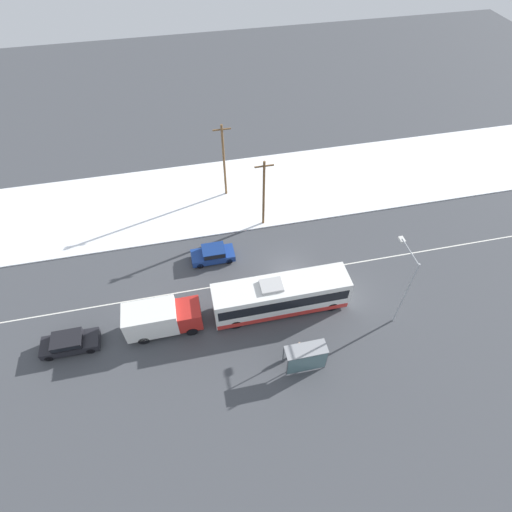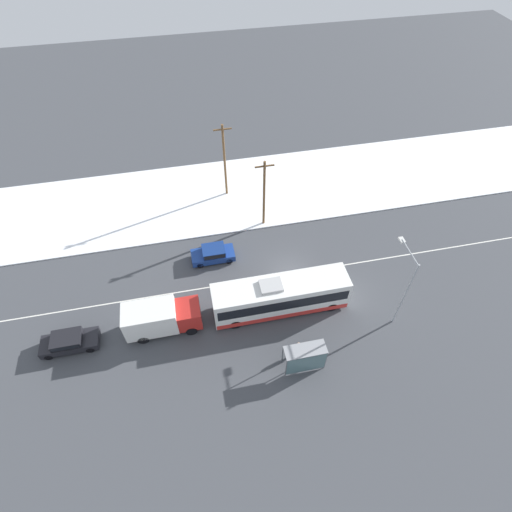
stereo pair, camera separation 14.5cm
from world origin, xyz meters
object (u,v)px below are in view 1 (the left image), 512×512
object	(u,v)px
sedan_car	(213,254)
streetlamp	(405,280)
pedestrian_at_stop	(299,347)
bus_shelter	(307,357)
utility_pole_snowlot	(224,161)
box_truck	(161,318)
utility_pole_roadside	(264,193)
parked_car_near_truck	(69,342)
city_bus	(281,296)

from	to	relation	value
sedan_car	streetlamp	size ratio (longest dim) A/B	0.55
pedestrian_at_stop	streetlamp	xyz separation A→B (m)	(8.58, 1.81, 3.73)
bus_shelter	pedestrian_at_stop	bearing A→B (deg)	96.39
sedan_car	utility_pole_snowlot	distance (m)	10.23
pedestrian_at_stop	bus_shelter	size ratio (longest dim) A/B	0.50
box_truck	sedan_car	distance (m)	8.38
pedestrian_at_stop	streetlamp	size ratio (longest dim) A/B	0.21
pedestrian_at_stop	utility_pole_roadside	distance (m)	15.16
bus_shelter	parked_car_near_truck	bearing A→B (deg)	162.49
bus_shelter	utility_pole_roadside	size ratio (longest dim) A/B	0.41
parked_car_near_truck	streetlamp	distance (m)	26.41
parked_car_near_truck	bus_shelter	xyz separation A→B (m)	(17.57, -5.55, 0.90)
bus_shelter	streetlamp	bearing A→B (deg)	20.26
parked_car_near_truck	sedan_car	bearing A→B (deg)	29.05
city_bus	streetlamp	bearing A→B (deg)	-16.46
box_truck	utility_pole_roadside	size ratio (longest dim) A/B	0.79
bus_shelter	sedan_car	bearing A→B (deg)	112.96
parked_car_near_truck	utility_pole_snowlot	xyz separation A→B (m)	(15.03, 16.02, 3.65)
parked_car_near_truck	utility_pole_roadside	size ratio (longest dim) A/B	0.58
box_truck	parked_car_near_truck	distance (m)	7.32
sedan_car	pedestrian_at_stop	xyz separation A→B (m)	(5.10, -11.09, 0.16)
city_bus	pedestrian_at_stop	size ratio (longest dim) A/B	7.21
box_truck	utility_pole_snowlot	world-z (taller)	utility_pole_snowlot
streetlamp	box_truck	bearing A→B (deg)	172.01
box_truck	streetlamp	world-z (taller)	streetlamp
city_bus	box_truck	size ratio (longest dim) A/B	1.86
utility_pole_snowlot	pedestrian_at_stop	bearing A→B (deg)	-83.26
parked_car_near_truck	bus_shelter	size ratio (longest dim) A/B	1.41
sedan_car	utility_pole_roadside	bearing A→B (deg)	-146.43
pedestrian_at_stop	utility_pole_roadside	world-z (taller)	utility_pole_roadside
streetlamp	utility_pole_snowlot	distance (m)	21.47
box_truck	parked_car_near_truck	xyz separation A→B (m)	(-7.27, -0.20, -0.80)
sedan_car	parked_car_near_truck	size ratio (longest dim) A/B	0.91
city_bus	sedan_car	distance (m)	8.22
parked_car_near_truck	utility_pole_snowlot	bearing A→B (deg)	46.83
city_bus	utility_pole_snowlot	distance (m)	16.18
bus_shelter	city_bus	bearing A→B (deg)	94.79
city_bus	box_truck	xyz separation A→B (m)	(-9.82, -0.01, -0.11)
parked_car_near_truck	pedestrian_at_stop	xyz separation A→B (m)	(17.42, -4.24, 0.18)
box_truck	pedestrian_at_stop	xyz separation A→B (m)	(10.15, -4.44, -0.62)
pedestrian_at_stop	streetlamp	world-z (taller)	streetlamp
pedestrian_at_stop	utility_pole_roadside	xyz separation A→B (m)	(0.56, 14.84, 3.04)
pedestrian_at_stop	utility_pole_snowlot	bearing A→B (deg)	96.74
box_truck	bus_shelter	size ratio (longest dim) A/B	1.93
parked_car_near_truck	utility_pole_roadside	xyz separation A→B (m)	(17.98, 10.60, 3.22)
sedan_car	utility_pole_snowlot	size ratio (longest dim) A/B	0.47
bus_shelter	utility_pole_roadside	distance (m)	16.32
parked_car_near_truck	streetlamp	xyz separation A→B (m)	(26.01, -2.43, 3.91)
box_truck	utility_pole_snowlot	size ratio (longest dim) A/B	0.71
utility_pole_roadside	utility_pole_snowlot	world-z (taller)	utility_pole_snowlot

